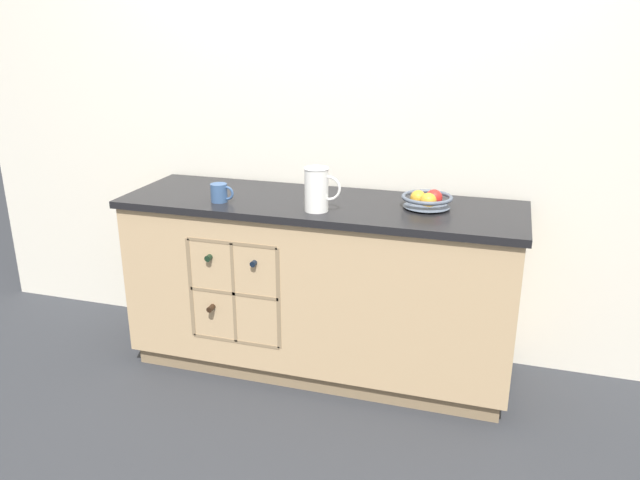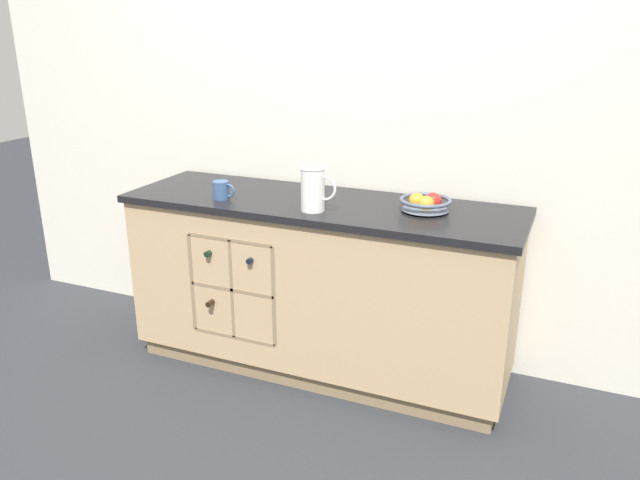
% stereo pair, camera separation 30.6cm
% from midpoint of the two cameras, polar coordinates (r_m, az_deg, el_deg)
% --- Properties ---
extents(ground_plane, '(14.00, 14.00, 0.00)m').
position_cam_midpoint_polar(ground_plane, '(3.36, 2.66, -11.40)').
color(ground_plane, '#2D3035').
extents(back_wall, '(4.40, 0.06, 2.55)m').
position_cam_midpoint_polar(back_wall, '(3.25, 5.23, 11.45)').
color(back_wall, silver).
rests_on(back_wall, ground_plane).
extents(kitchen_island, '(1.94, 0.63, 0.90)m').
position_cam_midpoint_polar(kitchen_island, '(3.15, 2.71, -4.24)').
color(kitchen_island, '#8B7354').
rests_on(kitchen_island, ground_plane).
extents(fruit_bowl, '(0.24, 0.24, 0.09)m').
position_cam_midpoint_polar(fruit_bowl, '(2.89, 12.64, 3.30)').
color(fruit_bowl, '#4C5666').
rests_on(fruit_bowl, kitchen_island).
extents(white_pitcher, '(0.17, 0.11, 0.20)m').
position_cam_midpoint_polar(white_pitcher, '(2.82, 2.51, 4.70)').
color(white_pitcher, white).
rests_on(white_pitcher, kitchen_island).
extents(ceramic_mug, '(0.12, 0.08, 0.09)m').
position_cam_midpoint_polar(ceramic_mug, '(3.05, -6.15, 4.52)').
color(ceramic_mug, '#385684').
rests_on(ceramic_mug, kitchen_island).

